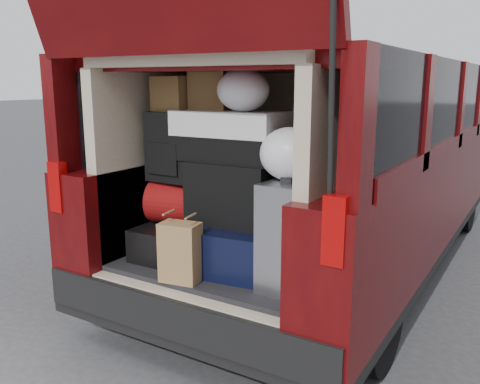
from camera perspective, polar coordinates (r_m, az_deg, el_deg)
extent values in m
plane|color=#373739|center=(3.20, -3.10, -18.22)|extent=(80.00, 80.00, 0.00)
cylinder|color=black|center=(3.82, -9.99, -7.92)|extent=(0.24, 0.64, 0.64)
cylinder|color=black|center=(3.06, 14.45, -13.35)|extent=(0.24, 0.64, 0.64)
cylinder|color=black|center=(6.56, 9.35, 0.64)|extent=(0.24, 0.64, 0.64)
cylinder|color=black|center=(6.15, 23.62, -1.01)|extent=(0.24, 0.64, 0.64)
cube|color=black|center=(4.82, 11.02, -4.42)|extent=(1.90, 4.85, 0.08)
cube|color=#400609|center=(5.03, 2.83, 1.67)|extent=(0.33, 4.85, 0.80)
cube|color=#400609|center=(4.51, 20.62, -0.36)|extent=(0.33, 4.85, 0.80)
cube|color=#400609|center=(4.62, 11.78, 13.33)|extent=(1.82, 4.46, 0.10)
cube|color=black|center=(4.90, 1.36, 10.12)|extent=(0.12, 4.25, 0.68)
cube|color=black|center=(4.30, 22.36, 8.91)|extent=(0.12, 4.25, 0.68)
cube|color=black|center=(2.81, -6.65, -13.66)|extent=(1.86, 0.16, 0.22)
cube|color=#990505|center=(3.17, -19.73, 0.55)|extent=(0.10, 0.06, 0.30)
cube|color=#990505|center=(2.15, 10.66, -4.28)|extent=(0.10, 0.06, 0.30)
cube|color=black|center=(3.19, -0.39, -8.00)|extent=(1.24, 1.05, 0.06)
cube|color=beige|center=(3.42, -9.85, 3.70)|extent=(0.08, 1.05, 1.15)
cube|color=beige|center=(2.75, 11.38, 1.55)|extent=(0.08, 1.05, 1.15)
cube|color=beige|center=(3.51, 4.39, 4.06)|extent=(1.34, 0.06, 1.15)
cube|color=beige|center=(2.99, -0.42, 14.29)|extent=(1.34, 1.05, 0.06)
cylinder|color=black|center=(2.01, 10.11, 12.81)|extent=(0.02, 0.90, 0.76)
cube|color=black|center=(3.28, -0.38, -12.02)|extent=(1.24, 1.05, 0.55)
cube|color=black|center=(3.22, -7.27, -5.40)|extent=(0.38, 0.51, 0.20)
cube|color=black|center=(3.03, -0.39, -5.89)|extent=(0.56, 0.66, 0.26)
cube|color=white|center=(2.69, 5.90, -4.81)|extent=(0.26, 0.39, 0.58)
cube|color=#A27249|center=(2.80, -6.71, -6.74)|extent=(0.23, 0.17, 0.33)
cube|color=maroon|center=(3.17, -6.36, -1.21)|extent=(0.46, 0.34, 0.27)
cube|color=black|center=(2.95, -0.73, -0.08)|extent=(0.52, 0.32, 0.36)
cube|color=black|center=(3.13, -7.62, 5.06)|extent=(0.30, 0.18, 0.42)
cube|color=silver|center=(2.96, -1.11, 6.34)|extent=(0.65, 0.34, 0.29)
cube|color=brown|center=(3.15, -7.39, 10.86)|extent=(0.24, 0.20, 0.21)
cube|color=brown|center=(3.07, -3.16, 11.38)|extent=(0.26, 0.22, 0.23)
ellipsoid|color=white|center=(2.83, 0.35, 11.37)|extent=(0.30, 0.29, 0.24)
ellipsoid|color=white|center=(2.62, 5.64, 4.27)|extent=(0.32, 0.30, 0.28)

